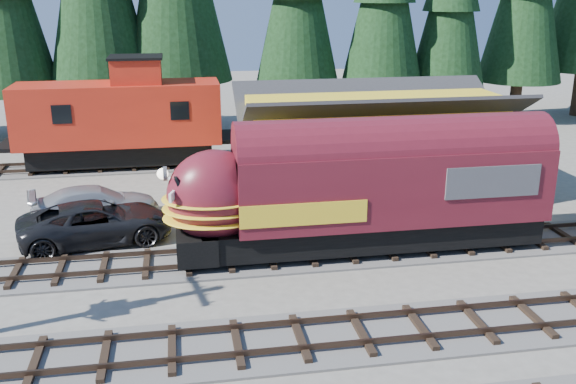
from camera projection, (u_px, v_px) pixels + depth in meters
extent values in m
plane|color=#6B665B|center=(467.00, 294.00, 21.17)|extent=(120.00, 120.00, 0.00)
cube|color=#4C4947|center=(164.00, 165.00, 36.40)|extent=(32.00, 3.20, 0.08)
cube|color=#38281E|center=(164.00, 164.00, 35.66)|extent=(32.00, 0.08, 0.16)
cube|color=#38281E|center=(164.00, 158.00, 37.01)|extent=(32.00, 0.08, 0.16)
cube|color=yellow|center=(374.00, 163.00, 30.50)|extent=(12.00, 6.00, 3.40)
cube|color=yellow|center=(376.00, 112.00, 29.76)|extent=(11.88, 3.30, 1.44)
cube|color=white|center=(250.00, 164.00, 28.42)|extent=(0.06, 2.40, 0.60)
cone|color=black|center=(452.00, 1.00, 43.48)|extent=(5.36, 5.36, 12.20)
cube|color=black|center=(371.00, 231.00, 24.33)|extent=(12.84, 2.30, 0.99)
cube|color=maroon|center=(392.00, 184.00, 23.88)|extent=(11.71, 2.70, 2.70)
ellipsoid|color=maroon|center=(215.00, 196.00, 22.83)|extent=(3.42, 2.65, 3.33)
cube|color=#38383A|center=(476.00, 172.00, 24.33)|extent=(3.60, 2.76, 1.17)
sphere|color=white|center=(163.00, 174.00, 22.26)|extent=(0.40, 0.40, 0.40)
cube|color=black|center=(122.00, 152.00, 35.78)|extent=(9.86, 2.54, 1.10)
cube|color=red|center=(119.00, 113.00, 35.11)|extent=(10.96, 3.18, 3.29)
cube|color=red|center=(136.00, 70.00, 34.58)|extent=(2.63, 2.41, 1.31)
imported|color=black|center=(97.00, 223.00, 25.23)|extent=(6.37, 3.88, 1.65)
imported|color=#A4A7AC|center=(95.00, 204.00, 27.51)|extent=(5.66, 3.24, 1.55)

